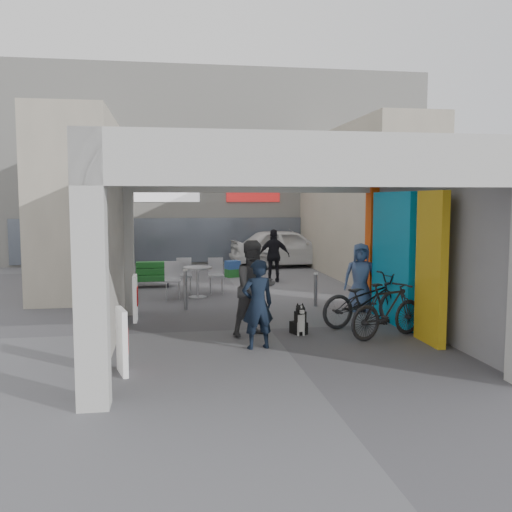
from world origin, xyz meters
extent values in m
plane|color=#57585D|center=(0.00, 0.00, 0.00)|extent=(90.00, 90.00, 0.00)
cube|color=#B8B8B3|center=(-3.00, -4.00, 1.75)|extent=(0.40, 0.40, 3.50)
cube|color=#B8B8B3|center=(-3.00, 2.00, 1.75)|extent=(0.40, 0.40, 3.50)
cube|color=#EE4E0E|center=(3.00, 2.00, 1.75)|extent=(0.40, 0.40, 3.50)
plane|color=beige|center=(-3.00, -1.00, 1.75)|extent=(0.00, 6.40, 6.40)
plane|color=gray|center=(3.00, -1.00, 1.75)|extent=(0.00, 6.40, 6.40)
cube|color=#0B8FBF|center=(2.70, 0.20, 1.40)|extent=(0.15, 2.00, 2.80)
cube|color=gold|center=(2.70, -1.60, 1.40)|extent=(0.15, 1.00, 2.80)
plane|color=#B6B6B1|center=(0.00, -1.00, 3.50)|extent=(6.40, 6.40, 0.00)
cube|color=#B8B8B3|center=(0.00, 2.05, 3.15)|extent=(6.40, 0.30, 0.70)
cube|color=#B8B8B3|center=(0.00, -4.05, 3.15)|extent=(6.40, 0.30, 0.70)
cube|color=silver|center=(0.00, 2.22, 3.10)|extent=(4.20, 0.05, 0.55)
cube|color=silver|center=(0.00, 14.00, 4.00)|extent=(18.00, 4.00, 8.00)
cube|color=#515966|center=(0.00, 11.95, 1.00)|extent=(16.20, 0.06, 1.80)
cube|color=white|center=(-2.00, 11.96, 2.80)|extent=(2.60, 0.06, 0.50)
cube|color=red|center=(1.50, 11.96, 2.80)|extent=(2.20, 0.06, 0.50)
cube|color=#B6AB97|center=(-4.50, 7.50, 2.50)|extent=(2.00, 9.00, 5.00)
cube|color=#B6AB97|center=(4.50, 7.50, 2.50)|extent=(2.00, 9.00, 5.00)
cylinder|color=gray|center=(-1.62, 2.33, 0.48)|extent=(0.09, 0.09, 0.96)
cylinder|color=gray|center=(-0.14, 2.58, 0.47)|extent=(0.09, 0.09, 0.94)
cylinder|color=gray|center=(1.57, 2.26, 0.41)|extent=(0.09, 0.09, 0.82)
cube|color=silver|center=(-2.75, -2.62, 0.50)|extent=(0.21, 0.55, 1.00)
cube|color=red|center=(-2.71, -2.62, 0.55)|extent=(0.13, 0.38, 0.40)
cube|color=silver|center=(-2.75, 1.22, 0.50)|extent=(0.08, 0.55, 1.00)
cube|color=red|center=(-2.71, 1.22, 0.55)|extent=(0.04, 0.39, 0.40)
cylinder|color=#AFAFB4|center=(-1.24, 4.04, 0.40)|extent=(0.07, 0.07, 0.80)
cylinder|color=#AFAFB4|center=(-1.24, 4.04, 0.01)|extent=(0.49, 0.49, 0.02)
cylinder|color=#AFAFB4|center=(-1.24, 4.04, 0.80)|extent=(0.78, 0.78, 0.06)
cube|color=#AFAFB4|center=(-1.91, 3.82, 0.25)|extent=(0.42, 0.42, 0.50)
cube|color=#AFAFB4|center=(-1.91, 4.02, 0.75)|extent=(0.42, 0.06, 0.50)
cube|color=#AFAFB4|center=(-0.68, 4.59, 0.25)|extent=(0.42, 0.42, 0.50)
cube|color=#AFAFB4|center=(-0.68, 4.80, 0.75)|extent=(0.42, 0.06, 0.50)
cube|color=#AFAFB4|center=(-1.57, 4.71, 0.25)|extent=(0.42, 0.42, 0.50)
cube|color=#AFAFB4|center=(-1.57, 4.91, 0.75)|extent=(0.42, 0.06, 0.50)
cube|color=black|center=(-2.50, 6.15, 0.14)|extent=(1.14, 0.57, 0.28)
cube|color=#195822|center=(-2.50, 6.00, 0.28)|extent=(0.95, 0.33, 0.17)
cube|color=#195822|center=(-2.50, 6.15, 0.47)|extent=(0.95, 0.33, 0.17)
cube|color=#195822|center=(-2.50, 6.29, 0.66)|extent=(0.95, 0.33, 0.17)
cube|color=#195822|center=(0.17, 7.93, 0.14)|extent=(0.54, 0.48, 0.28)
cube|color=#274A8F|center=(0.17, 7.93, 0.42)|extent=(0.54, 0.48, 0.28)
cube|color=black|center=(0.49, -0.50, 0.12)|extent=(0.24, 0.31, 0.24)
cube|color=black|center=(0.49, -0.63, 0.29)|extent=(0.19, 0.16, 0.35)
cube|color=silver|center=(0.49, -0.72, 0.26)|extent=(0.15, 0.03, 0.33)
cylinder|color=silver|center=(0.44, -0.70, 0.14)|extent=(0.04, 0.04, 0.28)
cylinder|color=silver|center=(0.55, -0.70, 0.14)|extent=(0.04, 0.04, 0.28)
sphere|color=black|center=(0.49, -0.65, 0.51)|extent=(0.19, 0.19, 0.19)
cube|color=silver|center=(0.49, -0.75, 0.49)|extent=(0.08, 0.12, 0.06)
cone|color=black|center=(0.44, -0.61, 0.60)|extent=(0.07, 0.07, 0.08)
cone|color=black|center=(0.54, -0.61, 0.60)|extent=(0.07, 0.07, 0.08)
imported|color=black|center=(-0.49, -1.48, 0.80)|extent=(0.64, 0.48, 1.59)
imported|color=#3F3F41|center=(-0.39, -0.50, 0.93)|extent=(1.11, 1.02, 1.86)
imported|color=#4F689B|center=(2.47, 1.53, 0.81)|extent=(0.89, 0.68, 1.62)
imported|color=black|center=(1.35, 6.58, 0.85)|extent=(1.04, 0.56, 1.69)
imported|color=black|center=(2.04, -0.02, 0.55)|extent=(2.22, 1.29, 1.10)
imported|color=black|center=(2.09, -1.09, 0.54)|extent=(1.85, 1.13, 1.07)
imported|color=white|center=(2.65, 10.64, 0.76)|extent=(4.57, 2.12, 1.52)
camera|label=1|loc=(-2.07, -11.27, 2.63)|focal=40.00mm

